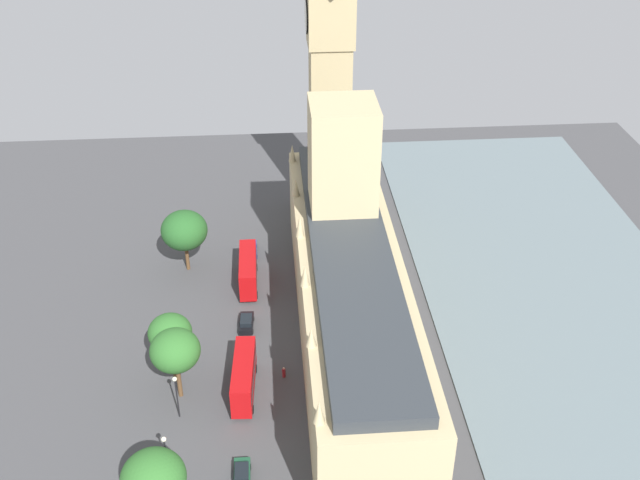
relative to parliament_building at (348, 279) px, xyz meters
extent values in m
plane|color=#424244|center=(1.99, 1.90, -8.53)|extent=(138.40, 138.40, 0.00)
cube|color=slate|center=(-32.30, 1.90, -8.40)|extent=(39.83, 124.56, 0.25)
cube|color=tan|center=(-0.01, 1.90, -1.89)|extent=(13.30, 63.33, 13.27)
cube|color=tan|center=(-0.01, -9.50, 6.37)|extent=(9.05, 9.05, 29.79)
cube|color=#2D3338|center=(-0.01, 1.90, 5.55)|extent=(10.11, 60.79, 1.60)
cone|color=tan|center=(6.24, -26.60, 6.17)|extent=(1.20, 1.20, 2.85)
cone|color=tan|center=(6.24, -15.20, 6.11)|extent=(1.20, 1.20, 2.73)
cone|color=tan|center=(6.24, -3.80, 6.34)|extent=(1.20, 1.20, 3.20)
cone|color=tan|center=(6.24, 7.60, 6.18)|extent=(1.20, 1.20, 2.87)
cone|color=tan|center=(6.24, 19.00, 5.90)|extent=(1.20, 1.20, 2.32)
cone|color=tan|center=(6.24, 30.40, 6.07)|extent=(1.20, 1.20, 2.64)
cube|color=tan|center=(-0.50, -34.96, 6.21)|extent=(6.62, 6.62, 29.47)
cube|color=tan|center=(-0.50, -34.96, 25.41)|extent=(7.29, 7.29, 8.93)
cylinder|color=silver|center=(3.30, -34.96, 25.41)|extent=(0.25, 5.03, 5.03)
torus|color=black|center=(3.30, -34.96, 25.41)|extent=(0.24, 5.27, 5.27)
cylinder|color=silver|center=(-0.50, -38.75, 25.41)|extent=(5.03, 0.25, 5.03)
torus|color=black|center=(-0.50, -38.75, 25.41)|extent=(5.27, 0.24, 5.27)
cube|color=navy|center=(13.48, -20.47, -7.81)|extent=(1.95, 4.75, 0.75)
cube|color=black|center=(13.48, -20.24, -7.11)|extent=(1.62, 2.67, 0.65)
cylinder|color=black|center=(14.36, -21.97, -8.19)|extent=(0.26, 0.68, 0.68)
cylinder|color=black|center=(12.64, -22.00, -8.19)|extent=(0.26, 0.68, 0.68)
cylinder|color=black|center=(14.32, -18.95, -8.19)|extent=(0.26, 0.68, 0.68)
cylinder|color=black|center=(12.60, -18.97, -8.19)|extent=(0.26, 0.68, 0.68)
cube|color=#B20C0F|center=(13.81, -11.87, -5.88)|extent=(2.51, 10.50, 4.20)
cube|color=black|center=(13.81, -11.87, -5.79)|extent=(2.57, 10.10, 0.70)
cylinder|color=black|center=(14.95, -15.54, -7.98)|extent=(0.35, 1.10, 1.10)
cylinder|color=black|center=(12.65, -15.54, -7.98)|extent=(0.35, 1.10, 1.10)
cylinder|color=black|center=(14.96, -8.19, -7.98)|extent=(0.35, 1.10, 1.10)
cylinder|color=black|center=(12.66, -8.19, -7.98)|extent=(0.35, 1.10, 1.10)
cube|color=black|center=(14.08, -1.39, -7.81)|extent=(2.10, 4.56, 0.75)
cube|color=black|center=(14.09, -1.17, -7.11)|extent=(1.71, 2.58, 0.65)
cylinder|color=black|center=(14.89, -2.86, -8.19)|extent=(0.28, 0.69, 0.68)
cylinder|color=black|center=(13.15, -2.79, -8.19)|extent=(0.28, 0.69, 0.68)
cylinder|color=black|center=(15.02, 0.00, -8.19)|extent=(0.28, 0.69, 0.68)
cylinder|color=black|center=(13.28, 0.08, -8.19)|extent=(0.28, 0.69, 0.68)
cube|color=#B20C0F|center=(14.25, 11.62, -5.88)|extent=(3.12, 10.63, 4.20)
cube|color=black|center=(14.25, 11.62, -5.79)|extent=(3.15, 10.23, 0.70)
cylinder|color=black|center=(15.18, 7.88, -7.98)|extent=(0.41, 1.12, 1.10)
cylinder|color=black|center=(12.89, 8.02, -7.98)|extent=(0.41, 1.12, 1.10)
cylinder|color=black|center=(15.62, 15.22, -7.98)|extent=(0.41, 1.12, 1.10)
cylinder|color=black|center=(13.32, 15.35, -7.98)|extent=(0.41, 1.12, 1.10)
cube|color=#19472D|center=(14.41, 25.52, -7.81)|extent=(1.83, 4.44, 0.75)
cube|color=black|center=(14.41, 25.74, -7.11)|extent=(1.54, 2.49, 0.65)
cylinder|color=black|center=(15.25, 24.10, -8.19)|extent=(0.25, 0.68, 0.68)
cylinder|color=black|center=(13.58, 24.10, -8.19)|extent=(0.25, 0.68, 0.68)
cylinder|color=maroon|center=(9.21, 9.18, -7.87)|extent=(0.44, 0.44, 1.31)
sphere|color=beige|center=(9.21, 9.18, -7.09)|extent=(0.25, 0.25, 0.25)
cube|color=maroon|center=(9.21, 9.46, -7.81)|extent=(0.30, 0.10, 0.24)
ellipsoid|color=#2D6628|center=(22.73, 31.08, -1.05)|extent=(6.56, 6.56, 5.58)
cylinder|color=brown|center=(22.25, 11.62, -6.02)|extent=(0.56, 0.56, 5.02)
ellipsoid|color=#2D6628|center=(22.25, 11.62, -1.20)|extent=(6.17, 6.17, 5.24)
cylinder|color=brown|center=(23.29, -16.72, -6.30)|extent=(0.56, 0.56, 4.45)
ellipsoid|color=#235623|center=(23.29, -16.72, -1.42)|extent=(7.09, 7.09, 6.03)
cylinder|color=brown|center=(23.16, 8.25, -5.84)|extent=(0.56, 0.56, 5.37)
ellipsoid|color=#2D6628|center=(23.16, 8.25, -1.10)|extent=(5.48, 5.48, 4.66)
cylinder|color=black|center=(22.35, 25.29, -5.30)|extent=(0.18, 0.18, 6.45)
sphere|color=#F2EAC6|center=(22.35, 25.29, -1.80)|extent=(0.56, 0.56, 0.56)
cylinder|color=black|center=(22.13, 15.30, -5.63)|extent=(0.18, 0.18, 5.79)
sphere|color=#F2EAC6|center=(22.13, 15.30, -2.45)|extent=(0.56, 0.56, 0.56)
camera|label=1|loc=(10.18, 83.09, 58.81)|focal=42.64mm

